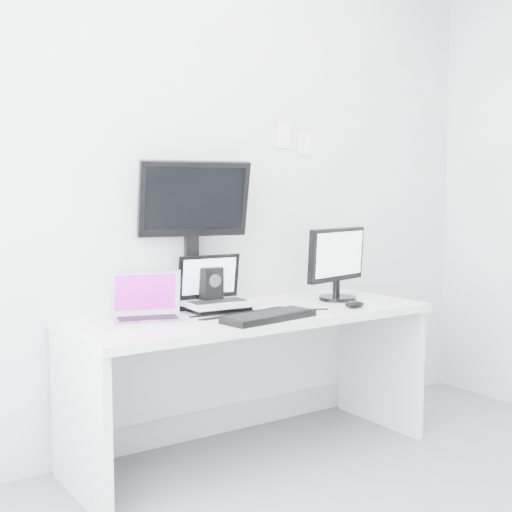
{
  "coord_description": "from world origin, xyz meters",
  "views": [
    {
      "loc": [
        -1.83,
        -1.51,
        1.32
      ],
      "look_at": [
        0.02,
        1.23,
        1.0
      ],
      "focal_mm": 48.27,
      "sensor_mm": 36.0,
      "label": 1
    }
  ],
  "objects": [
    {
      "name": "samsung_monitor",
      "position": [
        0.57,
        1.26,
        0.93
      ],
      "size": [
        0.47,
        0.29,
        0.4
      ],
      "primitive_type": "cube",
      "rotation": [
        0.0,
        0.0,
        0.22
      ],
      "color": "black",
      "rests_on": "desk"
    },
    {
      "name": "mouse",
      "position": [
        0.48,
        1.03,
        0.75
      ],
      "size": [
        0.12,
        0.09,
        0.03
      ],
      "primitive_type": "ellipsoid",
      "rotation": [
        0.0,
        0.0,
        -0.23
      ],
      "color": "black",
      "rests_on": "desk"
    },
    {
      "name": "speaker",
      "position": [
        -0.13,
        1.43,
        0.83
      ],
      "size": [
        0.12,
        0.12,
        0.21
      ],
      "primitive_type": "cube",
      "rotation": [
        0.0,
        0.0,
        0.14
      ],
      "color": "black",
      "rests_on": "desk"
    },
    {
      "name": "wall_note_0",
      "position": [
        0.45,
        1.59,
        1.62
      ],
      "size": [
        0.1,
        0.0,
        0.14
      ],
      "primitive_type": "cube",
      "color": "white",
      "rests_on": "back_wall"
    },
    {
      "name": "dell_laptop",
      "position": [
        -0.13,
        1.33,
        0.87
      ],
      "size": [
        0.35,
        0.28,
        0.28
      ],
      "primitive_type": "cube",
      "rotation": [
        0.0,
        0.0,
        -0.06
      ],
      "color": "silver",
      "rests_on": "desk"
    },
    {
      "name": "back_wall",
      "position": [
        0.0,
        1.6,
        1.35
      ],
      "size": [
        3.6,
        0.0,
        3.6
      ],
      "primitive_type": "plane",
      "rotation": [
        1.57,
        0.0,
        0.0
      ],
      "color": "silver",
      "rests_on": "ground"
    },
    {
      "name": "desk",
      "position": [
        0.0,
        1.25,
        0.36
      ],
      "size": [
        1.8,
        0.7,
        0.73
      ],
      "primitive_type": "cube",
      "color": "silver",
      "rests_on": "ground"
    },
    {
      "name": "keyboard",
      "position": [
        -0.06,
        1.01,
        0.75
      ],
      "size": [
        0.48,
        0.23,
        0.03
      ],
      "primitive_type": "cube",
      "rotation": [
        0.0,
        0.0,
        0.15
      ],
      "color": "black",
      "rests_on": "desk"
    },
    {
      "name": "rear_monitor",
      "position": [
        -0.17,
        1.51,
        1.11
      ],
      "size": [
        0.58,
        0.31,
        0.75
      ],
      "primitive_type": "cube",
      "rotation": [
        0.0,
        0.0,
        -0.22
      ],
      "color": "black",
      "rests_on": "desk"
    },
    {
      "name": "wall_note_1",
      "position": [
        0.6,
        1.59,
        1.58
      ],
      "size": [
        0.09,
        0.0,
        0.13
      ],
      "primitive_type": "cube",
      "color": "white",
      "rests_on": "back_wall"
    },
    {
      "name": "macbook",
      "position": [
        -0.55,
        1.25,
        0.85
      ],
      "size": [
        0.37,
        0.32,
        0.24
      ],
      "primitive_type": "cube",
      "rotation": [
        0.0,
        0.0,
        -0.31
      ],
      "color": "silver",
      "rests_on": "desk"
    }
  ]
}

